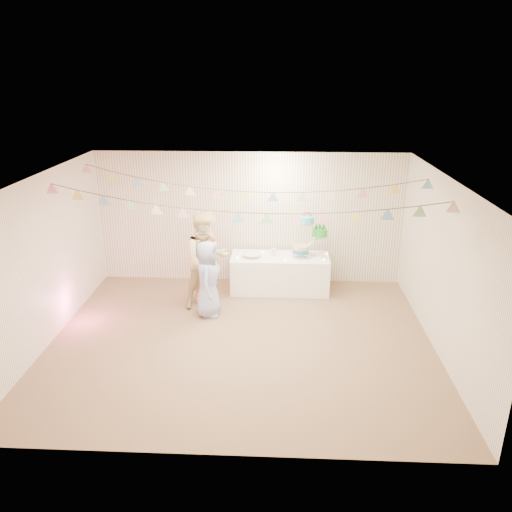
{
  "coord_description": "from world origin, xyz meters",
  "views": [
    {
      "loc": [
        0.57,
        -6.91,
        4.03
      ],
      "look_at": [
        0.2,
        0.8,
        1.15
      ],
      "focal_mm": 35.0,
      "sensor_mm": 36.0,
      "label": 1
    }
  ],
  "objects_px": {
    "cake_stand": "(310,233)",
    "person_adult_b": "(206,260)",
    "person_child": "(208,279)",
    "table": "(280,273)",
    "person_adult_a": "(204,258)"
  },
  "relations": [
    {
      "from": "table",
      "to": "person_adult_b",
      "type": "height_order",
      "value": "person_adult_b"
    },
    {
      "from": "table",
      "to": "person_child",
      "type": "height_order",
      "value": "person_child"
    },
    {
      "from": "table",
      "to": "person_adult_b",
      "type": "bearing_deg",
      "value": -151.2
    },
    {
      "from": "person_adult_a",
      "to": "person_child",
      "type": "height_order",
      "value": "person_adult_a"
    },
    {
      "from": "table",
      "to": "cake_stand",
      "type": "relative_size",
      "value": 2.28
    },
    {
      "from": "person_adult_a",
      "to": "person_adult_b",
      "type": "bearing_deg",
      "value": -120.96
    },
    {
      "from": "person_adult_b",
      "to": "cake_stand",
      "type": "bearing_deg",
      "value": -8.32
    },
    {
      "from": "person_adult_a",
      "to": "person_adult_b",
      "type": "relative_size",
      "value": 0.97
    },
    {
      "from": "cake_stand",
      "to": "person_child",
      "type": "relative_size",
      "value": 0.61
    },
    {
      "from": "table",
      "to": "cake_stand",
      "type": "height_order",
      "value": "cake_stand"
    },
    {
      "from": "table",
      "to": "person_child",
      "type": "relative_size",
      "value": 1.38
    },
    {
      "from": "table",
      "to": "person_adult_b",
      "type": "distance_m",
      "value": 1.59
    },
    {
      "from": "cake_stand",
      "to": "person_adult_b",
      "type": "relative_size",
      "value": 0.47
    },
    {
      "from": "cake_stand",
      "to": "person_adult_b",
      "type": "height_order",
      "value": "person_adult_b"
    },
    {
      "from": "cake_stand",
      "to": "person_child",
      "type": "xyz_separation_m",
      "value": [
        -1.78,
        -1.15,
        -0.48
      ]
    }
  ]
}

